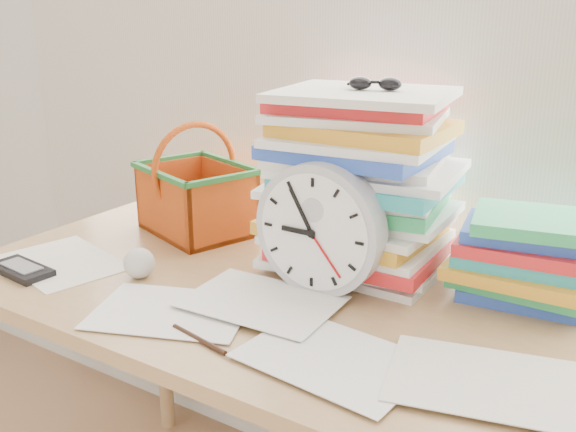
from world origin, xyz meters
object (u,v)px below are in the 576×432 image
Objects in this scene: basket at (196,179)px; calculator at (22,270)px; clock at (320,229)px; paper_stack at (361,182)px; desk at (288,325)px; book_stack at (526,258)px.

calculator is at bearing -90.48° from basket.
basket is (-0.43, 0.15, 0.00)m from clock.
calculator is (-0.58, -0.42, -0.18)m from paper_stack.
calculator is at bearing -156.58° from desk.
desk is 5.38× the size of clock.
basket is at bearing 76.05° from calculator.
desk is 5.02× the size of book_stack.
paper_stack is 2.55× the size of calculator.
desk is at bearing -5.98° from basket.
book_stack is 0.78m from basket.
desk is 5.21× the size of basket.
book_stack is 1.02m from calculator.
clock is 0.46m from basket.
clock is (-0.01, -0.16, -0.06)m from paper_stack.
clock reaches higher than desk.
basket reaches higher than desk.
book_stack is at bearing 30.98° from calculator.
book_stack is at bearing 27.60° from clock.
book_stack is at bearing 3.55° from paper_stack.
basket is at bearing 155.02° from desk.
clock is (0.05, 0.03, 0.20)m from desk.
basket is at bearing 161.30° from clock.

